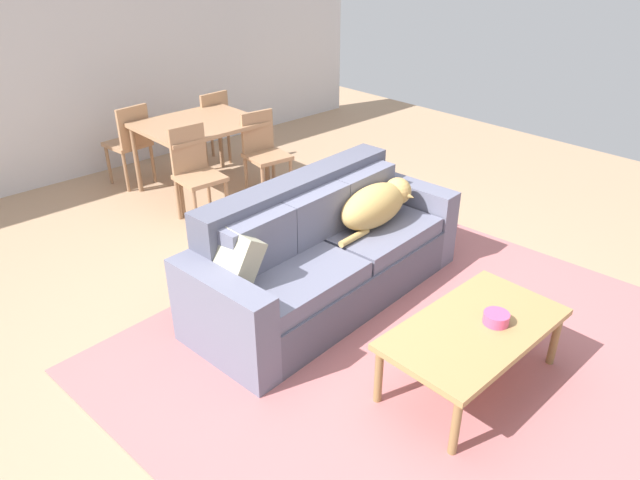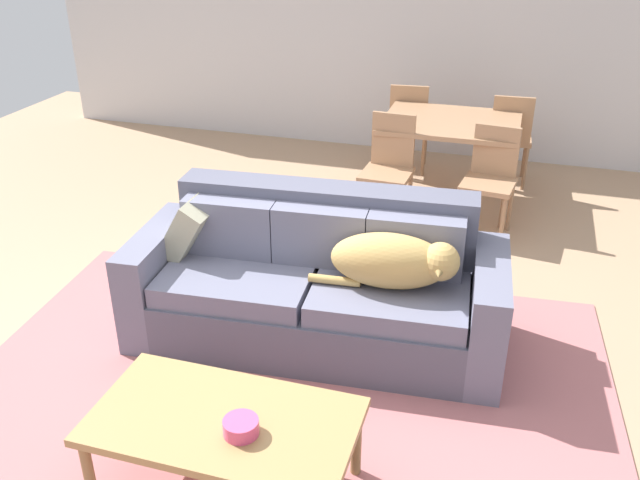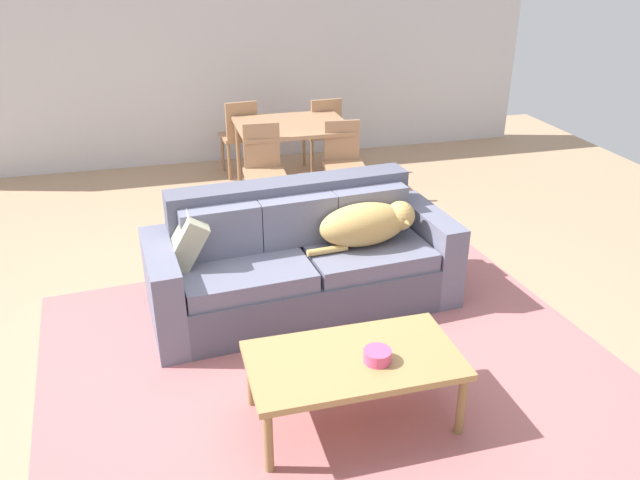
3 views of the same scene
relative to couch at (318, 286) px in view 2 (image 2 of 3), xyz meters
The scene contains 13 objects.
ground_plane 0.49m from the couch, 123.10° to the right, with size 10.00×10.00×0.00m, color tan.
back_partition 3.85m from the couch, 92.86° to the left, with size 8.00×0.12×2.70m, color silver.
area_rug 0.91m from the couch, 89.71° to the right, with size 3.64×3.13×0.01m, color #B36869.
couch is the anchor object (origin of this frame).
dog_on_left_cushion 0.58m from the couch, ahead, with size 0.84×0.37×0.32m.
throw_pillow_by_left_arm 0.87m from the couch, behind, with size 0.15×0.37×0.37m, color #AFAB8E.
coffee_table 1.34m from the couch, 90.96° to the right, with size 1.18×0.64×0.44m.
bowl_on_coffee_table 1.41m from the couch, 86.30° to the right, with size 0.16×0.16×0.07m, color #EA4C7F.
dining_table 2.45m from the couch, 78.61° to the left, with size 1.17×0.96×0.75m.
dining_chair_near_left 1.83m from the couch, 88.15° to the left, with size 0.42×0.42×0.90m.
dining_chair_near_right 2.03m from the couch, 64.16° to the left, with size 0.45×0.45×0.87m.
dining_chair_far_left 3.02m from the couch, 89.91° to the left, with size 0.44×0.44×0.89m.
dining_chair_far_right 3.10m from the couch, 71.63° to the left, with size 0.42×0.42×0.88m.
Camera 2 is at (1.25, -3.17, 2.49)m, focal length 38.42 mm.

